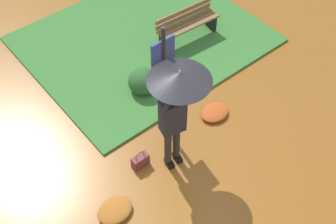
{
  "coord_description": "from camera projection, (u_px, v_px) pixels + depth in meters",
  "views": [
    {
      "loc": [
        -2.88,
        -3.35,
        6.45
      ],
      "look_at": [
        0.16,
        0.36,
        0.85
      ],
      "focal_mm": 48.48,
      "sensor_mm": 36.0,
      "label": 1
    }
  ],
  "objects": [
    {
      "name": "person_with_umbrella",
      "position": [
        176.0,
        97.0,
        6.65
      ],
      "size": [
        0.96,
        0.96,
        2.04
      ],
      "color": "#2D2823",
      "rests_on": "ground_plane"
    },
    {
      "name": "handbag",
      "position": [
        140.0,
        161.0,
        7.62
      ],
      "size": [
        0.3,
        0.14,
        0.37
      ],
      "color": "brown",
      "rests_on": "ground_plane"
    },
    {
      "name": "leaf_pile_by_bench",
      "position": [
        115.0,
        211.0,
        7.09
      ],
      "size": [
        0.58,
        0.46,
        0.13
      ],
      "color": "#A86023",
      "rests_on": "ground_plane"
    },
    {
      "name": "ground_plane",
      "position": [
        174.0,
        161.0,
        7.77
      ],
      "size": [
        18.0,
        18.0,
        0.0
      ],
      "primitive_type": "plane",
      "color": "brown"
    },
    {
      "name": "shrub_cluster",
      "position": [
        145.0,
        82.0,
        8.68
      ],
      "size": [
        0.62,
        0.57,
        0.51
      ],
      "color": "#285628",
      "rests_on": "ground_plane"
    },
    {
      "name": "grass_verge",
      "position": [
        144.0,
        39.0,
        9.81
      ],
      "size": [
        4.8,
        4.0,
        0.05
      ],
      "color": "#387533",
      "rests_on": "ground_plane"
    },
    {
      "name": "park_bench",
      "position": [
        187.0,
        25.0,
        9.53
      ],
      "size": [
        1.4,
        0.45,
        0.75
      ],
      "color": "black",
      "rests_on": "ground_plane"
    },
    {
      "name": "info_sign_post",
      "position": [
        163.0,
        70.0,
        7.16
      ],
      "size": [
        0.44,
        0.07,
        2.3
      ],
      "color": "black",
      "rests_on": "ground_plane"
    },
    {
      "name": "leaf_pile_far_path",
      "position": [
        215.0,
        112.0,
        8.41
      ],
      "size": [
        0.55,
        0.44,
        0.12
      ],
      "color": "#B74C1E",
      "rests_on": "ground_plane"
    }
  ]
}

